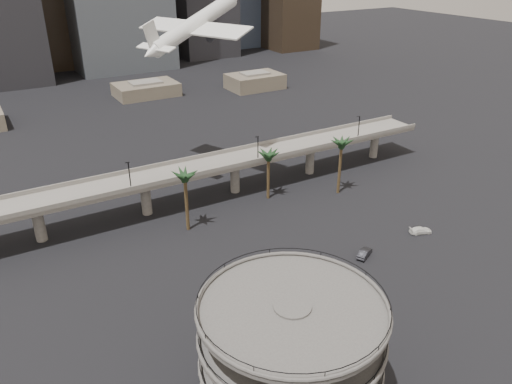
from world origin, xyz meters
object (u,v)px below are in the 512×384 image
overpass (191,173)px  parking_ramp (291,349)px  car_c (421,230)px  car_b (364,253)px  airborne_jet (195,24)px  car_a (247,323)px

overpass → parking_ramp: bearing=-102.4°
parking_ramp → car_c: 53.40m
overpass → car_b: 42.29m
airborne_jet → car_a: bearing=-132.2°
parking_ramp → car_b: parking_ramp is taller
overpass → car_c: 50.77m
car_b → airborne_jet: bearing=-16.5°
car_b → car_c: size_ratio=0.98×
parking_ramp → car_b: size_ratio=4.89×
parking_ramp → car_a: bearing=79.8°
overpass → airborne_jet: airborne_jet is taller
overpass → car_b: size_ratio=28.63×
parking_ramp → overpass: 60.46m
overpass → airborne_jet: bearing=57.0°
airborne_jet → car_a: size_ratio=6.60×
parking_ramp → car_c: size_ratio=4.81×
parking_ramp → airborne_jet: airborne_jet is taller
car_a → car_b: bearing=-76.9°
airborne_jet → car_b: size_ratio=7.00×
parking_ramp → car_c: bearing=25.2°
airborne_jet → car_c: (26.07, -49.66, -36.58)m
car_b → car_a: bearing=73.6°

